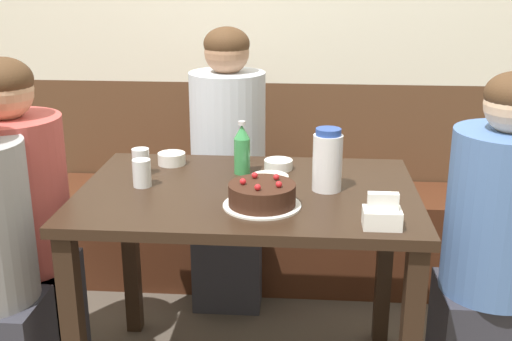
# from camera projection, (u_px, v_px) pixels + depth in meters

# --- Properties ---
(back_wall) EXTENTS (4.80, 0.04, 2.50)m
(back_wall) POSITION_uv_depth(u_px,v_px,m) (268.00, 18.00, 3.01)
(back_wall) COLOR brown
(back_wall) RESTS_ON ground_plane
(bench_seat) EXTENTS (2.05, 0.38, 0.47)m
(bench_seat) POSITION_uv_depth(u_px,v_px,m) (264.00, 236.00, 3.12)
(bench_seat) COLOR #472314
(bench_seat) RESTS_ON ground_plane
(dining_table) EXTENTS (1.14, 0.77, 0.77)m
(dining_table) POSITION_uv_depth(u_px,v_px,m) (248.00, 221.00, 2.20)
(dining_table) COLOR black
(dining_table) RESTS_ON ground_plane
(birthday_cake) EXTENTS (0.25, 0.25, 0.09)m
(birthday_cake) POSITION_uv_depth(u_px,v_px,m) (262.00, 195.00, 2.00)
(birthday_cake) COLOR white
(birthday_cake) RESTS_ON dining_table
(water_pitcher) EXTENTS (0.10, 0.10, 0.21)m
(water_pitcher) POSITION_uv_depth(u_px,v_px,m) (327.00, 160.00, 2.13)
(water_pitcher) COLOR white
(water_pitcher) RESTS_ON dining_table
(soju_bottle) EXTENTS (0.06, 0.06, 0.19)m
(soju_bottle) POSITION_uv_depth(u_px,v_px,m) (242.00, 149.00, 2.30)
(soju_bottle) COLOR #388E4C
(soju_bottle) RESTS_ON dining_table
(napkin_holder) EXTENTS (0.11, 0.08, 0.11)m
(napkin_holder) POSITION_uv_depth(u_px,v_px,m) (382.00, 215.00, 1.84)
(napkin_holder) COLOR white
(napkin_holder) RESTS_ON dining_table
(bowl_soup_white) EXTENTS (0.13, 0.13, 0.03)m
(bowl_soup_white) POSITION_uv_depth(u_px,v_px,m) (269.00, 180.00, 2.20)
(bowl_soup_white) COLOR white
(bowl_soup_white) RESTS_ON dining_table
(bowl_rice_small) EXTENTS (0.11, 0.11, 0.04)m
(bowl_rice_small) POSITION_uv_depth(u_px,v_px,m) (278.00, 164.00, 2.37)
(bowl_rice_small) COLOR white
(bowl_rice_small) RESTS_ON dining_table
(bowl_side_dish) EXTENTS (0.10, 0.10, 0.04)m
(bowl_side_dish) POSITION_uv_depth(u_px,v_px,m) (172.00, 159.00, 2.43)
(bowl_side_dish) COLOR white
(bowl_side_dish) RESTS_ON dining_table
(glass_water_tall) EXTENTS (0.06, 0.06, 0.09)m
(glass_water_tall) POSITION_uv_depth(u_px,v_px,m) (142.00, 173.00, 2.18)
(glass_water_tall) COLOR silver
(glass_water_tall) RESTS_ON dining_table
(glass_tumbler_short) EXTENTS (0.06, 0.06, 0.10)m
(glass_tumbler_short) POSITION_uv_depth(u_px,v_px,m) (141.00, 162.00, 2.30)
(glass_tumbler_short) COLOR silver
(glass_tumbler_short) RESTS_ON dining_table
(person_teal_shirt) EXTENTS (0.35, 0.35, 1.19)m
(person_teal_shirt) POSITION_uv_depth(u_px,v_px,m) (495.00, 255.00, 2.13)
(person_teal_shirt) COLOR #33333D
(person_teal_shirt) RESTS_ON ground_plane
(person_grey_tee) EXTENTS (0.33, 0.34, 1.25)m
(person_grey_tee) POSITION_uv_depth(u_px,v_px,m) (228.00, 176.00, 2.84)
(person_grey_tee) COLOR #33333D
(person_grey_tee) RESTS_ON ground_plane
(person_dark_striped) EXTENTS (0.37, 0.37, 1.20)m
(person_dark_striped) POSITION_uv_depth(u_px,v_px,m) (19.00, 226.00, 2.30)
(person_dark_striped) COLOR #33333D
(person_dark_striped) RESTS_ON ground_plane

